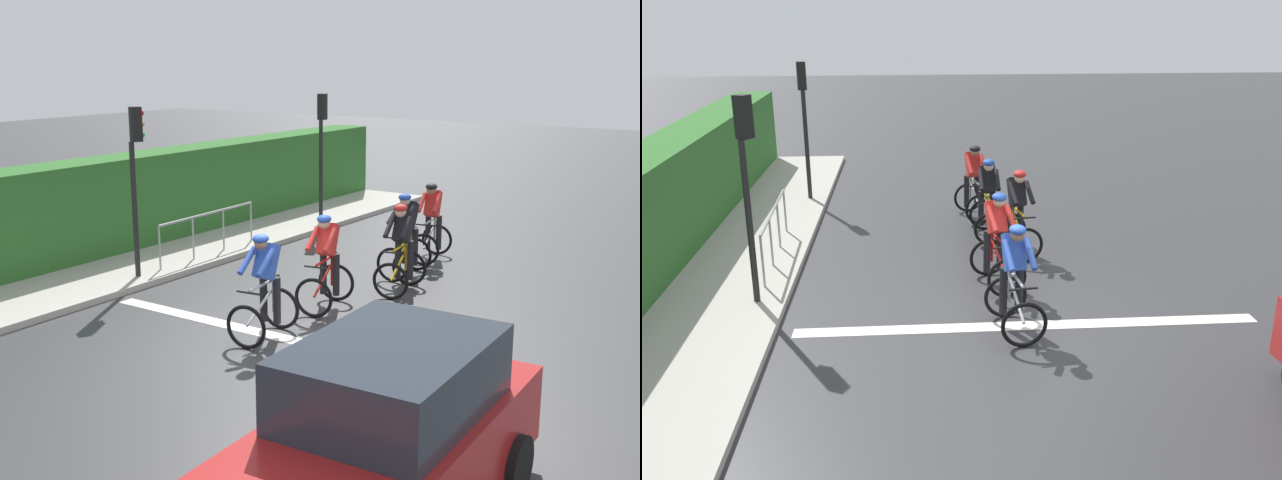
{
  "view_description": "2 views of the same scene",
  "coord_description": "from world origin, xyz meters",
  "views": [
    {
      "loc": [
        7.0,
        -9.19,
        4.26
      ],
      "look_at": [
        -0.69,
        2.24,
        1.08
      ],
      "focal_mm": 45.0,
      "sensor_mm": 36.0,
      "label": 1
    },
    {
      "loc": [
        -1.73,
        -9.19,
        4.57
      ],
      "look_at": [
        -0.88,
        1.85,
        0.83
      ],
      "focal_mm": 39.1,
      "sensor_mm": 36.0,
      "label": 2
    }
  ],
  "objects": [
    {
      "name": "cyclist_lead",
      "position": [
        -0.3,
        5.9,
        0.8
      ],
      "size": [
        0.86,
        1.18,
        1.66
      ],
      "color": "black",
      "rests_on": "ground"
    },
    {
      "name": "ground_plane",
      "position": [
        0.0,
        0.0,
        0.0
      ],
      "size": [
        80.0,
        80.0,
        0.0
      ],
      "primitive_type": "plane",
      "color": "#333335"
    },
    {
      "name": "stone_wall_low",
      "position": [
        -6.04,
        2.0,
        0.34
      ],
      "size": [
        0.44,
        20.81,
        0.68
      ],
      "primitive_type": "cube",
      "color": "gray",
      "rests_on": "ground"
    },
    {
      "name": "traffic_light_near_crossing",
      "position": [
        -4.16,
        1.23,
        2.22
      ],
      "size": [
        0.27,
        0.29,
        3.34
      ],
      "color": "black",
      "rests_on": "ground"
    },
    {
      "name": "sidewalk_kerb",
      "position": [
        -5.14,
        2.0,
        0.06
      ],
      "size": [
        2.8,
        20.81,
        0.12
      ],
      "primitive_type": "cube",
      "color": "#ADA89E",
      "rests_on": "ground"
    },
    {
      "name": "traffic_light_far_junction",
      "position": [
        -4.16,
        7.49,
        2.22
      ],
      "size": [
        0.24,
        0.31,
        3.34
      ],
      "color": "black",
      "rests_on": "ground"
    },
    {
      "name": "cyclist_mid",
      "position": [
        0.3,
        3.43,
        0.8
      ],
      "size": [
        0.84,
        1.17,
        1.66
      ],
      "color": "black",
      "rests_on": "ground"
    },
    {
      "name": "cyclist_second",
      "position": [
        -0.15,
        4.47,
        0.8
      ],
      "size": [
        0.69,
        1.08,
        1.66
      ],
      "color": "black",
      "rests_on": "ground"
    },
    {
      "name": "pedestrian_railing_kerbside",
      "position": [
        -4.24,
        3.28,
        0.77
      ],
      "size": [
        0.17,
        3.06,
        1.03
      ],
      "color": "#999EA3",
      "rests_on": "ground"
    },
    {
      "name": "road_marking_stop_line",
      "position": [
        0.0,
        0.21,
        0.0
      ],
      "size": [
        7.0,
        0.3,
        0.01
      ],
      "primitive_type": "cube",
      "color": "silver",
      "rests_on": "ground"
    },
    {
      "name": "cyclist_trailing",
      "position": [
        -0.25,
        0.08,
        0.8
      ],
      "size": [
        0.81,
        1.16,
        1.66
      ],
      "color": "black",
      "rests_on": "ground"
    },
    {
      "name": "cyclist_fourth",
      "position": [
        -0.29,
        1.84,
        0.8
      ],
      "size": [
        0.88,
        1.19,
        1.66
      ],
      "color": "black",
      "rests_on": "ground"
    }
  ]
}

